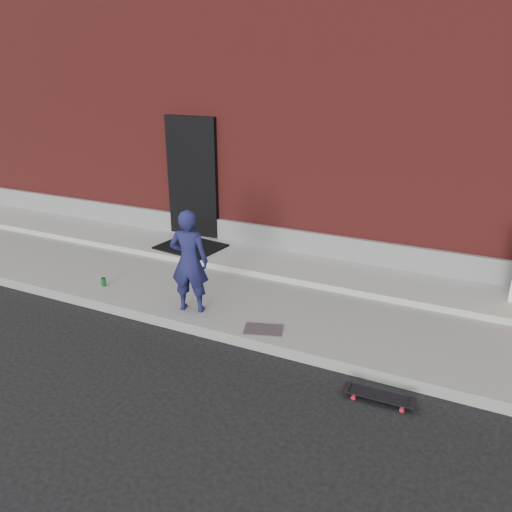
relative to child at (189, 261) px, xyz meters
The scene contains 9 objects.
ground 1.42m from the child, 20.05° to the right, with size 80.00×80.00×0.00m, color black.
sidewalk 1.73m from the child, 46.76° to the left, with size 20.00×3.00×0.15m, color gray.
apron 2.37m from the child, 62.49° to the left, with size 20.00×1.20×0.10m, color gray.
building 6.89m from the child, 80.98° to the left, with size 20.00×8.10×5.00m.
child is the anchor object (origin of this frame).
skateboard 3.02m from the child, 14.39° to the right, with size 0.74×0.21×0.08m.
soda_can 1.80m from the child, behind, with size 0.07×0.07×0.13m, color #197F37.
doormat 2.39m from the child, 122.76° to the left, with size 1.10×0.89×0.03m, color black.
utility_plate 1.37m from the child, ahead, with size 0.50×0.32×0.01m, color #5D5C62.
Camera 1 is at (2.50, -4.91, 3.37)m, focal length 35.00 mm.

